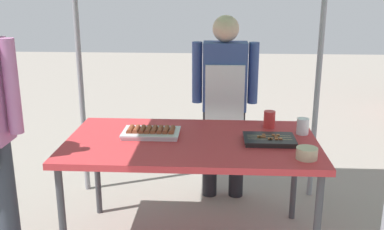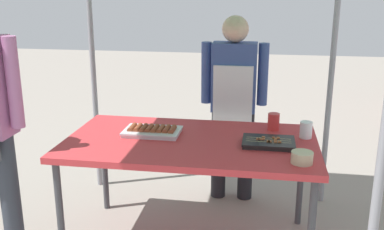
{
  "view_description": "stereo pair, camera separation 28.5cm",
  "coord_description": "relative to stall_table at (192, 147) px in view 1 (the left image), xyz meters",
  "views": [
    {
      "loc": [
        0.16,
        -2.69,
        1.69
      ],
      "look_at": [
        0.0,
        0.05,
        0.9
      ],
      "focal_mm": 41.7,
      "sensor_mm": 36.0,
      "label": 1
    },
    {
      "loc": [
        0.44,
        -2.66,
        1.69
      ],
      "look_at": [
        0.0,
        0.05,
        0.9
      ],
      "focal_mm": 41.7,
      "sensor_mm": 36.0,
      "label": 2
    }
  ],
  "objects": [
    {
      "name": "condiment_bowl",
      "position": [
        0.67,
        -0.29,
        0.09
      ],
      "size": [
        0.12,
        0.12,
        0.07
      ],
      "primitive_type": "cylinder",
      "color": "#BFB28C",
      "rests_on": "stall_table"
    },
    {
      "name": "drink_cup_near_edge",
      "position": [
        0.52,
        0.29,
        0.11
      ],
      "size": [
        0.08,
        0.08,
        0.12
      ],
      "primitive_type": "cylinder",
      "color": "red",
      "rests_on": "stall_table"
    },
    {
      "name": "stall_table",
      "position": [
        0.0,
        0.0,
        0.0
      ],
      "size": [
        1.6,
        0.9,
        0.75
      ],
      "color": "#C63338",
      "rests_on": "ground"
    },
    {
      "name": "tray_grilled_sausages",
      "position": [
        -0.27,
        0.07,
        0.08
      ],
      "size": [
        0.37,
        0.24,
        0.06
      ],
      "color": "silver",
      "rests_on": "stall_table"
    },
    {
      "name": "tray_meat_skewers",
      "position": [
        0.49,
        -0.02,
        0.07
      ],
      "size": [
        0.32,
        0.23,
        0.04
      ],
      "color": "black",
      "rests_on": "stall_table"
    },
    {
      "name": "drink_cup_by_wok",
      "position": [
        0.73,
        0.16,
        0.11
      ],
      "size": [
        0.08,
        0.08,
        0.11
      ],
      "primitive_type": "cylinder",
      "color": "white",
      "rests_on": "stall_table"
    },
    {
      "name": "vendor_woman",
      "position": [
        0.22,
        0.75,
        0.17
      ],
      "size": [
        0.52,
        0.22,
        1.49
      ],
      "rotation": [
        0.0,
        0.0,
        3.14
      ],
      "color": "black",
      "rests_on": "ground"
    }
  ]
}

